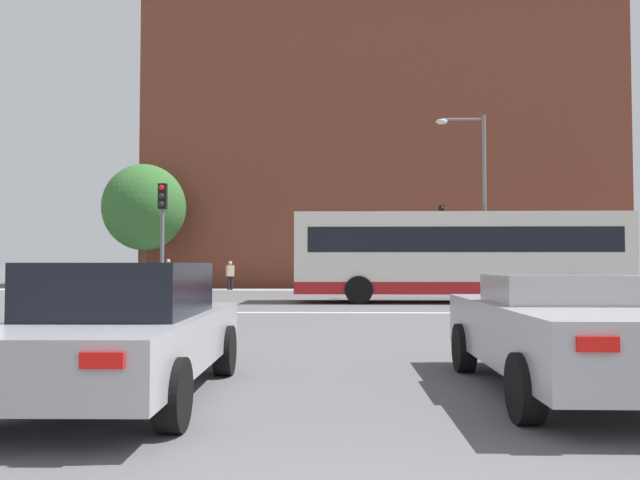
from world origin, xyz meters
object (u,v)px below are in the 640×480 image
Objects in this scene: traffic_light_near_left at (162,224)px; traffic_light_far_right at (442,234)px; pedestrian_waiting at (168,272)px; pedestrian_walking_east at (350,273)px; bus_crossing_lead at (458,255)px; car_saloon_left at (124,329)px; street_lamp_junction at (476,187)px; pedestrian_walking_west at (230,273)px; car_roadster_right at (565,331)px.

traffic_light_far_right is at bearing 51.28° from traffic_light_near_left.
pedestrian_waiting is 10.00m from pedestrian_walking_east.
car_saloon_left is at bearing -22.21° from bus_crossing_lead.
street_lamp_junction is at bearing -176.66° from pedestrian_walking_east.
traffic_light_far_right reaches higher than bus_crossing_lead.
pedestrian_walking_east is (-5.05, 7.83, -3.67)m from street_lamp_junction.
street_lamp_junction is 4.52× the size of pedestrian_waiting.
pedestrian_walking_west is (-10.26, 10.05, -0.87)m from bus_crossing_lead.
street_lamp_junction is (3.21, 18.75, 3.91)m from car_roadster_right.
bus_crossing_lead is 3.06× the size of traffic_light_near_left.
street_lamp_junction is at bearing 30.12° from traffic_light_near_left.
traffic_light_near_left is (-3.18, 12.63, 1.93)m from car_saloon_left.
bus_crossing_lead is 11.04m from pedestrian_walking_east.
street_lamp_junction is 14.26m from pedestrian_walking_west.
traffic_light_far_right is 11.49m from pedestrian_walking_west.
street_lamp_junction is (11.23, 6.52, 1.93)m from traffic_light_near_left.
street_lamp_junction reaches higher than traffic_light_near_left.
car_roadster_right is 26.65m from pedestrian_walking_east.
car_roadster_right is 16.41m from bus_crossing_lead.
traffic_light_near_left is at bearing 123.15° from car_roadster_right.
pedestrian_waiting is 1.07× the size of pedestrian_walking_west.
pedestrian_waiting is (-6.99, 27.31, 0.25)m from car_saloon_left.
pedestrian_walking_east is 1.02× the size of pedestrian_walking_west.
traffic_light_far_right reaches higher than car_saloon_left.
traffic_light_near_left is 0.52× the size of street_lamp_junction.
traffic_light_far_right is 2.88× the size of pedestrian_walking_west.
pedestrian_waiting is (-13.79, 10.67, -0.79)m from bus_crossing_lead.
bus_crossing_lead is at bearing -116.72° from street_lamp_junction.
pedestrian_waiting is 1.05× the size of pedestrian_walking_east.
bus_crossing_lead is at bearing 66.77° from car_saloon_left.
bus_crossing_lead reaches higher than pedestrian_walking_west.
traffic_light_far_right is at bearing 171.86° from pedestrian_waiting.
traffic_light_near_left is 13.13m from street_lamp_junction.
traffic_light_near_left reaches higher than pedestrian_waiting.
pedestrian_walking_east reaches higher than car_saloon_left.
traffic_light_far_right reaches higher than pedestrian_walking_west.
car_roadster_right is at bearing 71.78° from pedestrian_walking_west.
traffic_light_far_right is 2.68× the size of pedestrian_waiting.
traffic_light_near_left is (-11.00, -13.72, -0.34)m from traffic_light_far_right.
pedestrian_waiting is at bearing 103.34° from car_saloon_left.
car_saloon_left is at bearing -106.53° from traffic_light_far_right.
street_lamp_junction is at bearing 66.17° from car_saloon_left.
pedestrian_walking_west is at bearing 96.38° from car_saloon_left.
bus_crossing_lead is at bearing 99.85° from pedestrian_walking_west.
pedestrian_waiting is at bearing -127.73° from bus_crossing_lead.
pedestrian_waiting reaches higher than car_roadster_right.
street_lamp_junction reaches higher than pedestrian_walking_west.
traffic_light_near_left is (-8.02, 12.24, 1.98)m from car_roadster_right.
car_roadster_right is at bearing -6.85° from bus_crossing_lead.
pedestrian_walking_west is (-3.46, 26.70, 0.17)m from car_saloon_left.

